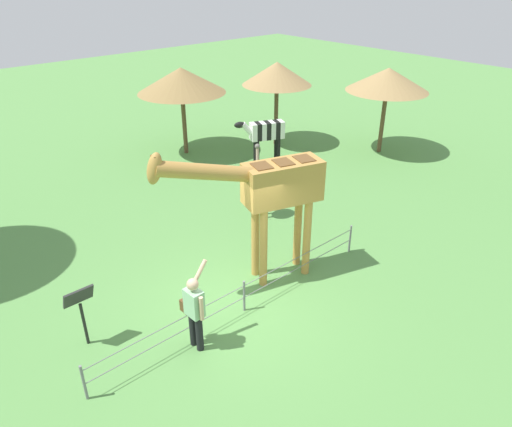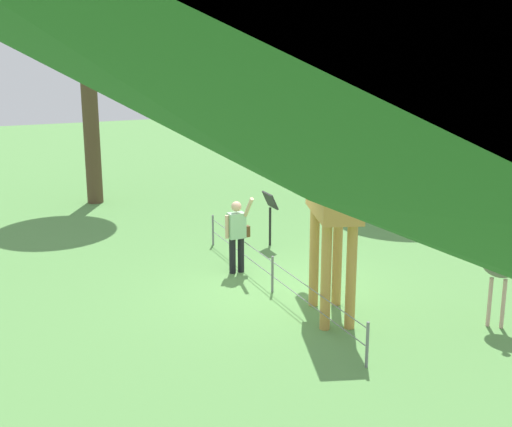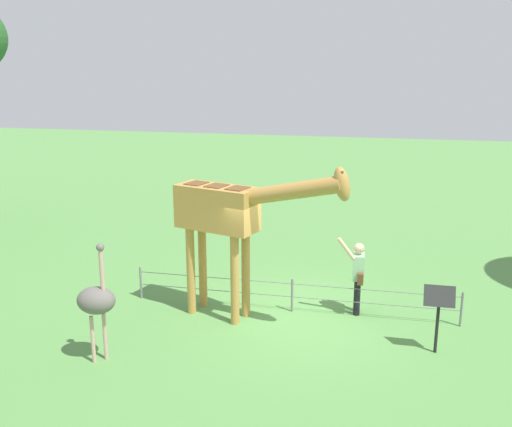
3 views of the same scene
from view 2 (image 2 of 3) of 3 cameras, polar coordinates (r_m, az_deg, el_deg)
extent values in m
plane|color=#568E47|center=(13.86, 2.20, -6.41)|extent=(60.00, 60.00, 0.00)
cylinder|color=#BC8942|center=(12.85, 4.86, -3.62)|extent=(0.18, 0.18, 1.92)
cylinder|color=#BC8942|center=(12.93, 6.78, -3.55)|extent=(0.18, 0.18, 1.92)
cylinder|color=#BC8942|center=(11.83, 5.84, -5.26)|extent=(0.18, 0.18, 1.92)
cylinder|color=#BC8942|center=(11.92, 7.92, -5.17)|extent=(0.18, 0.18, 1.92)
cube|color=#BC8942|center=(12.00, 6.52, 2.02)|extent=(1.83, 1.18, 0.90)
cube|color=brown|center=(12.39, 6.09, 4.60)|extent=(0.48, 0.53, 0.02)
cube|color=brown|center=(11.91, 6.58, 4.18)|extent=(0.48, 0.53, 0.02)
cube|color=brown|center=(11.43, 7.11, 3.73)|extent=(0.48, 0.53, 0.02)
cylinder|color=#BC8942|center=(13.49, 5.10, 5.70)|extent=(2.18, 0.96, 0.82)
ellipsoid|color=#BC8942|center=(14.49, 4.34, 7.33)|extent=(0.48, 0.37, 0.69)
cylinder|color=brown|center=(14.44, 4.14, 8.03)|extent=(0.05, 0.05, 0.14)
cylinder|color=brown|center=(14.50, 4.57, 8.05)|extent=(0.05, 0.05, 0.14)
cylinder|color=black|center=(14.80, -1.26, -3.43)|extent=(0.14, 0.14, 0.78)
cylinder|color=black|center=(14.72, -1.97, -3.54)|extent=(0.14, 0.14, 0.78)
cube|color=#93C699|center=(14.57, -1.63, -0.99)|extent=(0.25, 0.37, 0.55)
sphere|color=#D8AD8C|center=(14.46, -1.65, 0.59)|extent=(0.22, 0.22, 0.22)
cylinder|color=#D8AD8C|center=(14.28, -0.62, 0.53)|extent=(0.40, 0.10, 0.48)
cylinder|color=#D8AD8C|center=(14.48, -2.43, -1.11)|extent=(0.08, 0.08, 0.50)
cube|color=brown|center=(14.74, -0.93, -1.51)|extent=(0.13, 0.20, 0.24)
cylinder|color=#CC9E93|center=(12.73, 18.86, -6.98)|extent=(0.07, 0.07, 0.90)
cylinder|color=#CC9E93|center=(12.73, 19.88, -7.08)|extent=(0.07, 0.07, 0.90)
ellipsoid|color=#66605B|center=(12.49, 19.65, -3.91)|extent=(0.70, 0.56, 0.49)
cylinder|color=#CC9E93|center=(12.44, 19.40, -1.31)|extent=(0.08, 0.08, 0.80)
sphere|color=#66605B|center=(12.33, 19.57, 0.70)|extent=(0.14, 0.14, 0.14)
cylinder|color=brown|center=(21.81, 11.41, 6.56)|extent=(0.31, 0.31, 4.08)
ellipsoid|color=#285B28|center=(21.61, 11.84, 14.88)|extent=(3.73, 3.73, 2.61)
cylinder|color=brown|center=(21.25, -13.58, 7.43)|extent=(0.48, 0.48, 4.96)
ellipsoid|color=#387538|center=(21.13, -14.15, 16.71)|extent=(3.18, 3.18, 2.23)
cylinder|color=black|center=(16.64, 1.18, -1.09)|extent=(0.06, 0.06, 0.95)
cube|color=#2D2D2D|center=(16.48, 1.19, 1.11)|extent=(0.56, 0.21, 0.38)
cylinder|color=slate|center=(10.80, 9.24, -10.73)|extent=(0.05, 0.05, 0.75)
cylinder|color=slate|center=(13.64, 1.37, -5.07)|extent=(0.05, 0.05, 0.75)
cylinder|color=slate|center=(16.74, -3.60, -1.38)|extent=(0.05, 0.05, 0.75)
cube|color=slate|center=(13.56, 1.38, -4.03)|extent=(7.00, 0.01, 0.01)
cube|color=slate|center=(13.65, 1.37, -5.22)|extent=(7.00, 0.01, 0.01)
camera|label=1|loc=(16.93, -27.35, 18.62)|focal=33.63mm
camera|label=3|loc=(21.79, 29.66, 13.73)|focal=41.42mm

